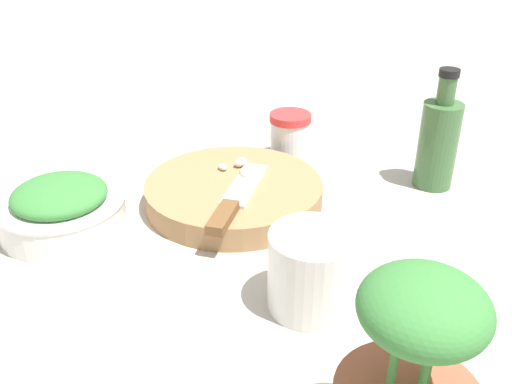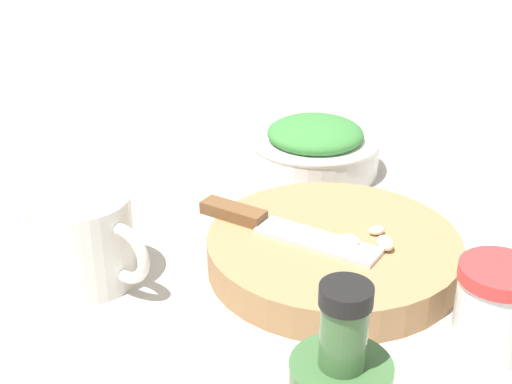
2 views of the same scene
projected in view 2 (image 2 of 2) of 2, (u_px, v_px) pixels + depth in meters
ground_plane at (224, 256)px, 0.73m from camera, size 5.00×5.00×0.00m
cutting_board at (333, 252)px, 0.70m from camera, size 0.25×0.25×0.03m
chef_knife at (275, 226)px, 0.70m from camera, size 0.16×0.16×0.01m
garlic_cloves at (365, 240)px, 0.67m from camera, size 0.05×0.06×0.01m
herb_bowl at (315, 147)px, 0.90m from camera, size 0.16×0.16×0.07m
spice_jar at (495, 308)px, 0.58m from camera, size 0.07×0.07×0.08m
coffee_mug at (85, 240)px, 0.67m from camera, size 0.11×0.11×0.09m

